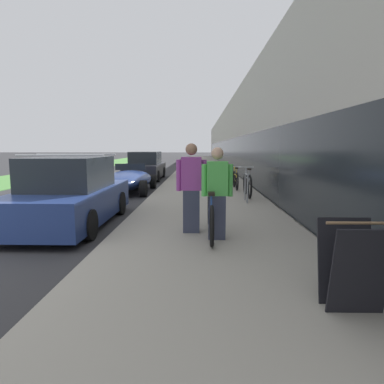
% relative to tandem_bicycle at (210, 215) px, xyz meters
% --- Properties ---
extents(sidewalk_slab, '(3.81, 70.00, 0.15)m').
position_rel_tandem_bicycle_xyz_m(sidewalk_slab, '(0.01, 19.33, -0.45)').
color(sidewalk_slab, gray).
rests_on(sidewalk_slab, ground).
extents(storefront_facade, '(10.01, 70.00, 5.15)m').
position_rel_tandem_bicycle_xyz_m(storefront_facade, '(6.95, 27.33, 2.04)').
color(storefront_facade, '#BCB7AD').
rests_on(storefront_facade, ground).
extents(lawn_strip, '(4.04, 70.00, 0.03)m').
position_rel_tandem_bicycle_xyz_m(lawn_strip, '(-10.32, 23.33, -0.51)').
color(lawn_strip, '#518E42').
rests_on(lawn_strip, ground).
extents(tandem_bicycle, '(0.52, 2.30, 0.87)m').
position_rel_tandem_bicycle_xyz_m(tandem_bicycle, '(0.00, 0.00, 0.00)').
color(tandem_bicycle, black).
rests_on(tandem_bicycle, sidewalk_slab).
extents(person_rider, '(0.55, 0.22, 1.62)m').
position_rel_tandem_bicycle_xyz_m(person_rider, '(0.11, -0.28, 0.44)').
color(person_rider, '#33384C').
rests_on(person_rider, sidewalk_slab).
extents(person_bystander, '(0.58, 0.23, 1.69)m').
position_rel_tandem_bicycle_xyz_m(person_bystander, '(-0.36, 0.19, 0.48)').
color(person_bystander, '#33384C').
rests_on(person_bystander, sidewalk_slab).
extents(bike_rack_hoop, '(0.05, 0.60, 0.84)m').
position_rel_tandem_bicycle_xyz_m(bike_rack_hoop, '(1.19, 3.94, 0.14)').
color(bike_rack_hoop, gray).
rests_on(bike_rack_hoop, sidewalk_slab).
extents(cruiser_bike_nearest, '(0.52, 1.79, 0.96)m').
position_rel_tandem_bicycle_xyz_m(cruiser_bike_nearest, '(1.37, 4.98, 0.03)').
color(cruiser_bike_nearest, black).
rests_on(cruiser_bike_nearest, sidewalk_slab).
extents(cruiser_bike_middle, '(0.52, 1.75, 0.87)m').
position_rel_tandem_bicycle_xyz_m(cruiser_bike_middle, '(1.19, 7.05, -0.01)').
color(cruiser_bike_middle, black).
rests_on(cruiser_bike_middle, sidewalk_slab).
extents(sandwich_board_sign, '(0.56, 0.56, 0.90)m').
position_rel_tandem_bicycle_xyz_m(sandwich_board_sign, '(1.33, -2.92, 0.08)').
color(sandwich_board_sign, black).
rests_on(sandwich_board_sign, sidewalk_slab).
extents(parked_sedan_curbside, '(1.88, 4.24, 1.62)m').
position_rel_tandem_bicycle_xyz_m(parked_sedan_curbside, '(-3.15, 1.37, 0.17)').
color(parked_sedan_curbside, navy).
rests_on(parked_sedan_curbside, ground).
extents(vintage_roadster_curbside, '(1.88, 4.35, 1.10)m').
position_rel_tandem_bicycle_xyz_m(vintage_roadster_curbside, '(-3.06, 7.14, -0.04)').
color(vintage_roadster_curbside, navy).
rests_on(vintage_roadster_curbside, ground).
extents(parked_sedan_far, '(1.82, 4.57, 1.53)m').
position_rel_tandem_bicycle_xyz_m(parked_sedan_far, '(-3.19, 12.45, 0.16)').
color(parked_sedan_far, black).
rests_on(parked_sedan_far, ground).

